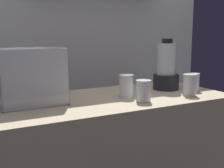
# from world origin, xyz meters

# --- Properties ---
(back_wall_unit) EXTENTS (2.60, 0.24, 2.50)m
(back_wall_unit) POSITION_xyz_m (0.01, 0.77, 1.27)
(back_wall_unit) COLOR silver
(back_wall_unit) RESTS_ON ground_plane
(carrot_display_bin) EXTENTS (0.34, 0.21, 0.30)m
(carrot_display_bin) POSITION_xyz_m (-0.45, 0.04, 0.99)
(carrot_display_bin) COLOR white
(carrot_display_bin) RESTS_ON counter
(blender_pitcher) EXTENTS (0.17, 0.17, 0.34)m
(blender_pitcher) POSITION_xyz_m (0.44, 0.05, 1.03)
(blender_pitcher) COLOR black
(blender_pitcher) RESTS_ON counter
(juice_cup_orange_far_left) EXTENTS (0.08, 0.08, 0.14)m
(juice_cup_orange_far_left) POSITION_xyz_m (0.07, -0.04, 0.96)
(juice_cup_orange_far_left) COLOR white
(juice_cup_orange_far_left) RESTS_ON counter
(juice_cup_carrot_left) EXTENTS (0.08, 0.08, 0.12)m
(juice_cup_carrot_left) POSITION_xyz_m (0.10, -0.17, 0.95)
(juice_cup_carrot_left) COLOR white
(juice_cup_carrot_left) RESTS_ON counter
(juice_cup_pomegranate_middle) EXTENTS (0.08, 0.08, 0.13)m
(juice_cup_pomegranate_middle) POSITION_xyz_m (0.44, -0.17, 0.96)
(juice_cup_pomegranate_middle) COLOR white
(juice_cup_pomegranate_middle) RESTS_ON counter
(juice_cup_orange_right) EXTENTS (0.08, 0.08, 0.12)m
(juice_cup_orange_right) POSITION_xyz_m (0.56, -0.08, 0.95)
(juice_cup_orange_right) COLOR white
(juice_cup_orange_right) RESTS_ON counter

